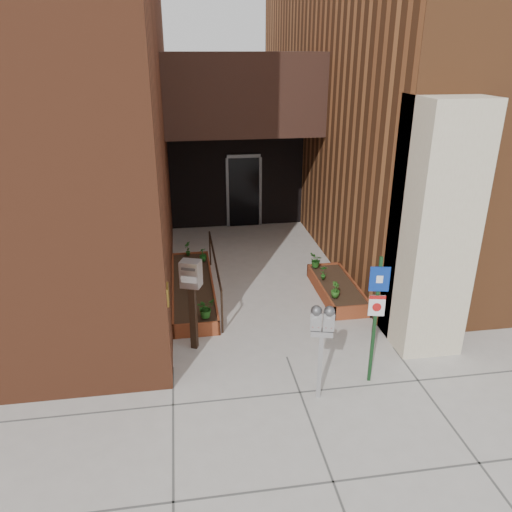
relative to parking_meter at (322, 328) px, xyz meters
name	(u,v)px	position (x,y,z in m)	size (l,w,h in m)	color
ground	(287,357)	(-0.26, 1.14, -1.24)	(80.00, 80.00, 0.00)	#9E9991
architecture	(230,52)	(-0.44, 8.03, 3.74)	(20.00, 14.60, 10.00)	brown
planter_left	(193,289)	(-1.81, 3.84, -1.11)	(0.90, 3.60, 0.30)	brown
planter_right	(337,290)	(1.34, 3.34, -1.11)	(0.80, 2.20, 0.30)	brown
handrail	(215,263)	(-1.31, 3.79, -0.50)	(0.04, 3.34, 0.90)	black
parking_meter	(322,328)	(0.00, 0.00, 0.00)	(0.37, 0.21, 1.61)	#A5A5A8
sign_post	(376,308)	(0.94, 0.27, 0.11)	(0.30, 0.10, 2.21)	#143819
payment_dropbox	(192,286)	(-1.86, 1.71, 0.00)	(0.41, 0.36, 1.72)	black
shrub_left_a	(206,308)	(-1.61, 2.27, -0.75)	(0.34, 0.34, 0.38)	#205718
shrub_left_b	(192,286)	(-1.83, 3.30, -0.76)	(0.20, 0.20, 0.36)	#215618
shrub_left_c	(203,254)	(-1.51, 5.03, -0.78)	(0.18, 0.18, 0.33)	#185719
shrub_left_d	(188,249)	(-1.87, 5.44, -0.76)	(0.19, 0.19, 0.36)	#1D4F16
shrub_right_a	(335,289)	(1.09, 2.69, -0.78)	(0.19, 0.19, 0.34)	#255819
shrub_right_b	(324,272)	(1.09, 3.57, -0.78)	(0.17, 0.17, 0.33)	#20601B
shrub_right_c	(316,260)	(1.09, 4.24, -0.77)	(0.31, 0.31, 0.35)	#1E5317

